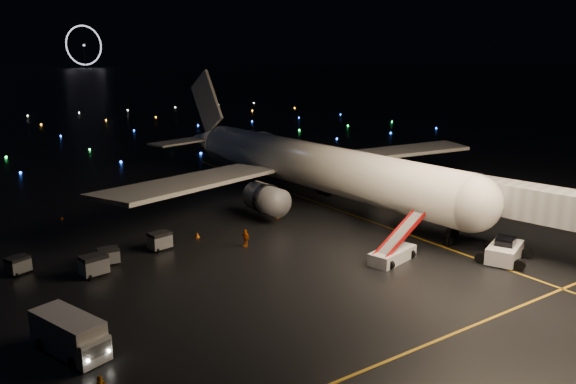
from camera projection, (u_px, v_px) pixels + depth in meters
The scene contains 18 objects.
lane_centre at pixel (355, 216), 64.43m from camera, with size 0.25×80.00×0.02m, color orange.
lane_cross at pixel (411, 351), 35.08m from camera, with size 60.00×0.25×0.02m, color orange.
airliner at pixel (295, 137), 70.80m from camera, with size 55.19×52.43×15.64m, color white, non-canonical shape.
pushback_tug at pixel (505, 249), 50.18m from camera, with size 4.59×2.40×2.19m, color silver.
belt_loader at pixel (393, 242), 49.93m from camera, with size 7.38×2.01×3.58m, color silver, non-canonical shape.
service_truck at pixel (68, 334), 34.78m from camera, with size 2.13×6.74×2.48m, color silver.
crew_b at pixel (92, 340), 34.82m from camera, with size 0.81×0.63×1.67m, color orange.
crew_c at pixel (245, 238), 53.99m from camera, with size 1.01×0.42×1.72m, color orange.
safety_cone_0 at pixel (277, 216), 63.39m from camera, with size 0.42×0.42×0.48m, color #FC600B.
safety_cone_1 at pixel (268, 209), 66.30m from camera, with size 0.42×0.42×0.48m, color #FC600B.
safety_cone_2 at pixel (197, 235), 56.69m from camera, with size 0.49×0.49×0.55m, color #FC600B.
safety_cone_3 at pixel (62, 218), 62.89m from camera, with size 0.39×0.39×0.44m, color #FC600B.
ferris_wheel at pixel (84, 47), 710.13m from camera, with size 50.00×4.00×52.00m, color black, non-canonical shape.
taxiway_lights at pixel (59, 132), 130.84m from camera, with size 164.00×92.00×0.36m, color black, non-canonical shape.
baggage_cart_0 at pixel (160, 241), 53.15m from camera, with size 2.00×1.40×1.70m, color gray.
baggage_cart_1 at pixel (94, 265), 46.89m from camera, with size 2.10×1.47×1.79m, color gray.
baggage_cart_2 at pixel (108, 256), 49.44m from camera, with size 1.78×1.24×1.51m, color gray.
baggage_cart_3 at pixel (18, 265), 47.32m from camera, with size 1.77×1.24×1.50m, color gray.
Camera 1 is at (-29.17, -31.83, 18.14)m, focal length 35.00 mm.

